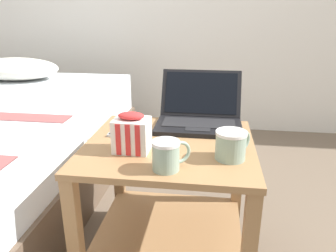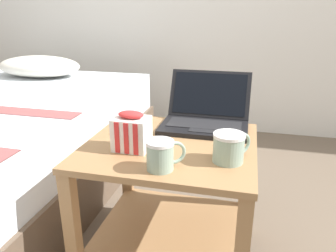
# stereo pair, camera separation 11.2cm
# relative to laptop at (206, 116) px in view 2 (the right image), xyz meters

# --- Properties ---
(bedside_table) EXTENTS (0.61, 0.57, 0.51)m
(bedside_table) POSITION_rel_laptop_xyz_m (-0.10, -0.21, -0.22)
(bedside_table) COLOR #997047
(bedside_table) RESTS_ON ground_plane
(laptop) EXTENTS (0.35, 0.31, 0.20)m
(laptop) POSITION_rel_laptop_xyz_m (0.00, 0.00, 0.00)
(laptop) COLOR black
(laptop) RESTS_ON bedside_table
(mug_front_left) EXTENTS (0.12, 0.09, 0.09)m
(mug_front_left) POSITION_rel_laptop_xyz_m (-0.08, -0.42, 0.01)
(mug_front_left) COLOR #8CA593
(mug_front_left) RESTS_ON bedside_table
(mug_front_right) EXTENTS (0.12, 0.12, 0.09)m
(mug_front_right) POSITION_rel_laptop_xyz_m (0.12, -0.32, 0.01)
(mug_front_right) COLOR #8CA593
(mug_front_right) RESTS_ON bedside_table
(snack_bag) EXTENTS (0.12, 0.10, 0.14)m
(snack_bag) POSITION_rel_laptop_xyz_m (-0.21, -0.30, 0.02)
(snack_bag) COLOR white
(snack_bag) RESTS_ON bedside_table
(cell_phone) EXTENTS (0.08, 0.16, 0.01)m
(cell_phone) POSITION_rel_laptop_xyz_m (-0.30, -0.11, -0.04)
(cell_phone) COLOR #B7BABC
(cell_phone) RESTS_ON bedside_table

